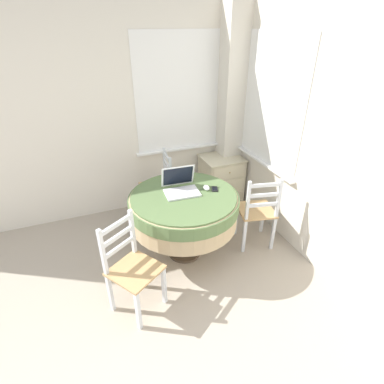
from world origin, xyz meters
The scene contains 9 objects.
corner_room_shell centered at (1.32, 1.78, 1.28)m, with size 4.53×4.64×2.55m.
round_dining_table centered at (1.07, 1.58, 0.60)m, with size 1.12×1.12×0.75m.
laptop centered at (1.07, 1.67, 0.80)m, with size 0.36×0.32×0.25m.
computer_mouse centered at (1.32, 1.60, 0.78)m, with size 0.06×0.09×0.05m.
cell_phone centered at (1.41, 1.57, 0.76)m, with size 0.10×0.12×0.01m.
dining_chair_near_back_window centered at (1.03, 2.40, 0.44)m, with size 0.42×0.42×0.89m.
dining_chair_near_right_window centered at (1.88, 1.44, 0.44)m, with size 0.46×0.46×0.89m.
dining_chair_camera_near centered at (0.41, 1.10, 0.44)m, with size 0.53×0.53×0.89m.
corner_cabinet centered at (1.97, 2.51, 0.33)m, with size 0.54×0.49×0.65m.
Camera 1 is at (0.18, -0.86, 2.26)m, focal length 28.00 mm.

